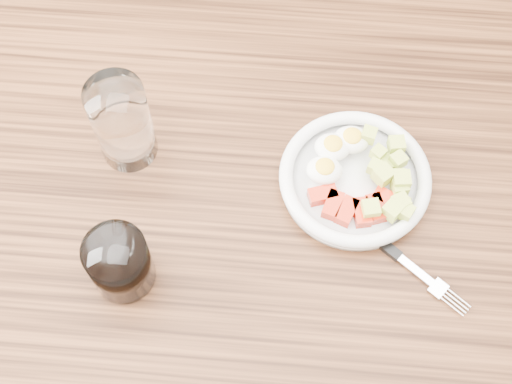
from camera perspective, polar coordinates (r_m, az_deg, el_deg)
ground at (r=1.69m, az=0.32°, el=-12.23°), size 4.00×4.00×0.00m
dining_table at (r=1.05m, az=0.50°, el=-3.64°), size 1.50×0.90×0.77m
bowl at (r=0.97m, az=7.96°, el=1.17°), size 0.21×0.21×0.05m
fork at (r=0.95m, az=10.40°, el=-4.36°), size 0.17×0.14×0.01m
water_glass at (r=0.96m, az=-10.66°, el=5.49°), size 0.08×0.08×0.14m
coffee_glass at (r=0.90m, az=-10.85°, el=-5.62°), size 0.08×0.08×0.09m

